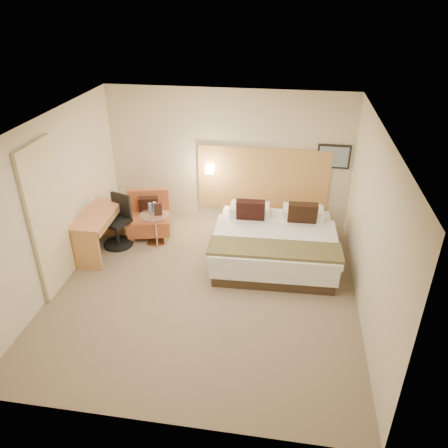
% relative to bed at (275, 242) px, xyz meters
% --- Properties ---
extents(floor, '(4.80, 5.00, 0.02)m').
position_rel_bed_xyz_m(floor, '(-1.05, -1.12, -0.35)').
color(floor, '#7A6852').
rests_on(floor, ground).
extents(ceiling, '(4.80, 5.00, 0.02)m').
position_rel_bed_xyz_m(ceiling, '(-1.05, -1.12, 2.37)').
color(ceiling, silver).
rests_on(ceiling, floor).
extents(wall_back, '(4.80, 0.02, 2.70)m').
position_rel_bed_xyz_m(wall_back, '(-1.05, 1.39, 1.01)').
color(wall_back, beige).
rests_on(wall_back, floor).
extents(wall_front, '(4.80, 0.02, 2.70)m').
position_rel_bed_xyz_m(wall_front, '(-1.05, -3.63, 1.01)').
color(wall_front, beige).
rests_on(wall_front, floor).
extents(wall_left, '(0.02, 5.00, 2.70)m').
position_rel_bed_xyz_m(wall_left, '(-3.46, -1.12, 1.01)').
color(wall_left, beige).
rests_on(wall_left, floor).
extents(wall_right, '(0.02, 5.00, 2.70)m').
position_rel_bed_xyz_m(wall_right, '(1.36, -1.12, 1.01)').
color(wall_right, beige).
rests_on(wall_right, floor).
extents(headboard_panel, '(2.60, 0.04, 1.30)m').
position_rel_bed_xyz_m(headboard_panel, '(-0.35, 1.35, 0.61)').
color(headboard_panel, tan).
rests_on(headboard_panel, wall_back).
extents(art_frame, '(0.62, 0.03, 0.47)m').
position_rel_bed_xyz_m(art_frame, '(0.97, 1.36, 1.16)').
color(art_frame, black).
rests_on(art_frame, wall_back).
extents(art_canvas, '(0.54, 0.01, 0.39)m').
position_rel_bed_xyz_m(art_canvas, '(0.97, 1.34, 1.16)').
color(art_canvas, gray).
rests_on(art_canvas, wall_back).
extents(lamp_arm, '(0.02, 0.12, 0.02)m').
position_rel_bed_xyz_m(lamp_arm, '(-1.40, 1.30, 0.81)').
color(lamp_arm, silver).
rests_on(lamp_arm, wall_back).
extents(lamp_shade, '(0.15, 0.15, 0.15)m').
position_rel_bed_xyz_m(lamp_shade, '(-1.40, 1.24, 0.81)').
color(lamp_shade, '#F3E2BE').
rests_on(lamp_shade, wall_back).
extents(curtain, '(0.06, 0.90, 2.42)m').
position_rel_bed_xyz_m(curtain, '(-3.41, -1.37, 0.88)').
color(curtain, beige).
rests_on(curtain, wall_left).
extents(bottle_a, '(0.08, 0.08, 0.22)m').
position_rel_bed_xyz_m(bottle_a, '(-2.32, 0.18, 0.39)').
color(bottle_a, '#7A8DBD').
rests_on(bottle_a, side_table).
extents(bottle_b, '(0.08, 0.08, 0.22)m').
position_rel_bed_xyz_m(bottle_b, '(-2.25, 0.24, 0.39)').
color(bottle_b, '#8EBCDC').
rests_on(bottle_b, side_table).
extents(menu_folder, '(0.15, 0.10, 0.24)m').
position_rel_bed_xyz_m(menu_folder, '(-2.16, 0.16, 0.40)').
color(menu_folder, '#361D16').
rests_on(menu_folder, side_table).
extents(bed, '(2.18, 2.12, 1.03)m').
position_rel_bed_xyz_m(bed, '(0.00, 0.00, 0.00)').
color(bed, '#38291C').
rests_on(bed, floor).
extents(lounge_chair, '(0.95, 0.87, 0.84)m').
position_rel_bed_xyz_m(lounge_chair, '(-2.49, 0.55, 0.00)').
color(lounge_chair, '#B17353').
rests_on(lounge_chair, floor).
extents(side_table, '(0.69, 0.69, 0.62)m').
position_rel_bed_xyz_m(side_table, '(-2.24, 0.16, 0.01)').
color(side_table, white).
rests_on(side_table, floor).
extents(desk, '(0.62, 1.29, 0.79)m').
position_rel_bed_xyz_m(desk, '(-3.16, -0.27, 0.29)').
color(desk, '#D18051').
rests_on(desk, floor).
extents(desk_chair, '(0.71, 0.71, 0.98)m').
position_rel_bed_xyz_m(desk_chair, '(-2.92, 0.03, 0.07)').
color(desk_chair, black).
rests_on(desk_chair, floor).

